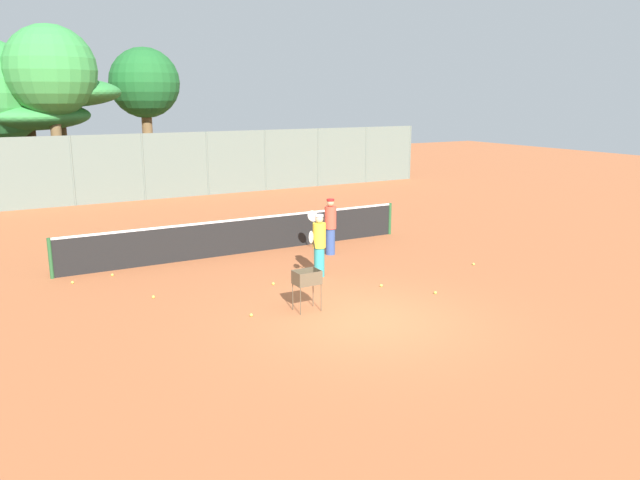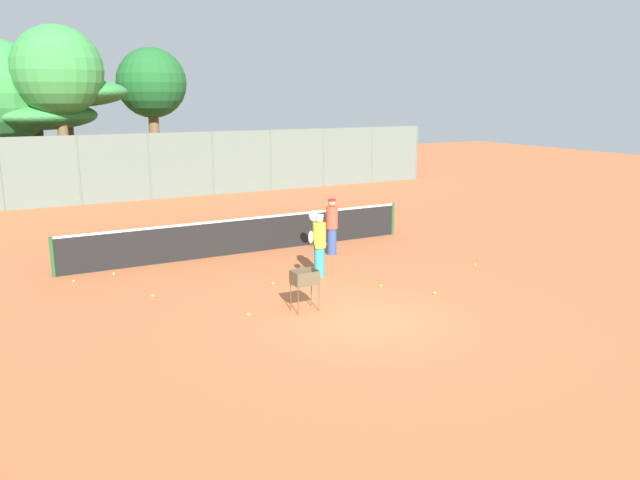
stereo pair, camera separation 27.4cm
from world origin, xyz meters
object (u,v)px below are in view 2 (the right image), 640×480
tennis_net (245,235)px  player_white_outfit (331,226)px  player_red_cap (319,245)px  ball_cart (305,281)px

tennis_net → player_white_outfit: player_white_outfit is taller
player_white_outfit → player_red_cap: bearing=75.0°
tennis_net → ball_cart: (-0.83, -5.47, 0.13)m
player_red_cap → ball_cart: size_ratio=1.79×
tennis_net → ball_cart: tennis_net is taller
player_red_cap → ball_cart: (-1.56, -2.21, -0.17)m
player_red_cap → ball_cart: 2.71m
player_red_cap → player_white_outfit: bearing=-165.3°
tennis_net → ball_cart: 5.53m
player_red_cap → tennis_net: bearing=-115.1°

